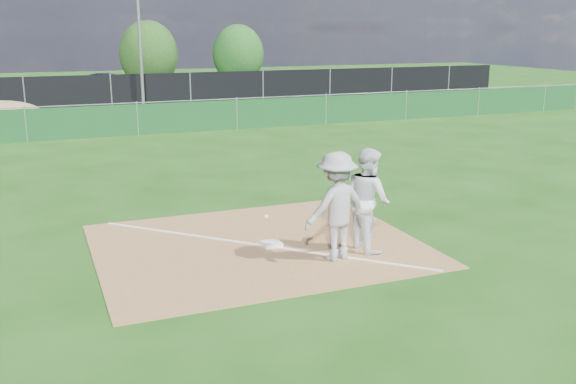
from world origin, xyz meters
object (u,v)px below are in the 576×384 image
(tree_mid, at_px, (149,54))
(car_right, at_px, (196,87))
(car_mid, at_px, (113,88))
(tree_right, at_px, (238,54))
(play_at_first, at_px, (336,206))
(first_base, at_px, (272,244))
(runner, at_px, (368,199))
(light_pole, at_px, (139,28))

(tree_mid, bearing_deg, car_right, -76.12)
(car_mid, bearing_deg, tree_mid, -23.41)
(car_mid, relative_size, tree_right, 1.12)
(play_at_first, height_order, car_right, play_at_first)
(play_at_first, relative_size, car_right, 0.46)
(first_base, height_order, car_right, car_right)
(car_mid, bearing_deg, first_base, -178.90)
(first_base, bearing_deg, tree_mid, 83.83)
(car_right, bearing_deg, car_mid, 97.14)
(car_mid, bearing_deg, runner, -175.40)
(car_mid, height_order, tree_mid, tree_mid)
(tree_mid, distance_m, tree_right, 6.56)
(play_at_first, relative_size, car_mid, 0.44)
(car_right, relative_size, tree_right, 1.07)
(runner, bearing_deg, car_mid, -1.13)
(car_right, bearing_deg, play_at_first, 171.50)
(tree_mid, bearing_deg, tree_right, 8.43)
(runner, relative_size, tree_mid, 0.43)
(light_pole, xyz_separation_m, car_right, (3.81, 4.51, -3.32))
(light_pole, height_order, car_mid, light_pole)
(light_pole, distance_m, tree_right, 14.77)
(light_pole, bearing_deg, play_at_first, -91.10)
(first_base, bearing_deg, light_pole, 86.68)
(first_base, relative_size, car_mid, 0.07)
(first_base, bearing_deg, car_mid, 89.33)
(first_base, height_order, tree_mid, tree_mid)
(runner, height_order, car_mid, runner)
(light_pole, height_order, first_base, light_pole)
(runner, bearing_deg, first_base, 60.26)
(light_pole, height_order, tree_right, light_pole)
(light_pole, height_order, tree_mid, light_pole)
(runner, xyz_separation_m, tree_mid, (1.91, 33.42, 1.37))
(car_right, bearing_deg, tree_mid, 14.19)
(tree_mid, relative_size, tree_right, 1.06)
(tree_mid, bearing_deg, car_mid, -115.17)
(car_right, height_order, tree_mid, tree_mid)
(first_base, bearing_deg, tree_right, 73.41)
(light_pole, bearing_deg, car_right, 49.79)
(car_mid, relative_size, car_right, 1.05)
(first_base, relative_size, runner, 0.18)
(first_base, distance_m, tree_mid, 32.91)
(play_at_first, xyz_separation_m, tree_mid, (2.70, 33.71, 1.34))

